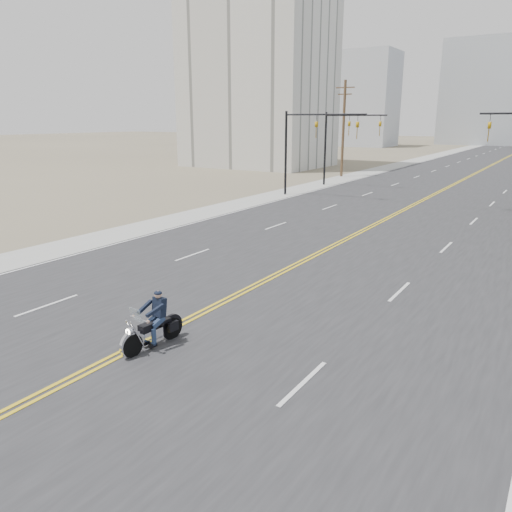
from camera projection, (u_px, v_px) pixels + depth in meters
The scene contains 11 objects.
ground_plane at pixel (33, 400), 11.60m from camera, with size 400.00×400.00×0.00m, color #776D56.
road at pixel (488, 167), 68.73m from camera, with size 20.00×200.00×0.01m, color #303033.
sidewalk_left at pixel (405, 163), 74.64m from camera, with size 3.00×200.00×0.01m, color #A5A5A0.
traffic_mast_left at pixel (308, 137), 41.03m from camera, with size 7.10×0.26×7.00m.
traffic_mast_far at pixel (342, 135), 47.74m from camera, with size 6.10×0.26×7.00m.
utility_pole_left at pixel (343, 127), 55.75m from camera, with size 2.20×0.30×10.50m.
apartment_block at pixel (259, 53), 66.92m from camera, with size 18.00×14.00×30.00m, color silver.
haze_bldg_a at pixel (365, 100), 120.54m from camera, with size 14.00×12.00×22.00m, color #B7BCC6.
haze_bldg_d at pixel (485, 93), 128.61m from camera, with size 20.00×15.00×26.00m, color #ADB2B7.
haze_bldg_f at pixel (333, 113), 141.29m from camera, with size 12.00×12.00×16.00m, color #ADB2B7.
motorcyclist at pixel (152, 321), 14.06m from camera, with size 0.89×2.09×1.63m, color black, non-canonical shape.
Camera 1 is at (9.89, -5.95, 6.29)m, focal length 35.00 mm.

